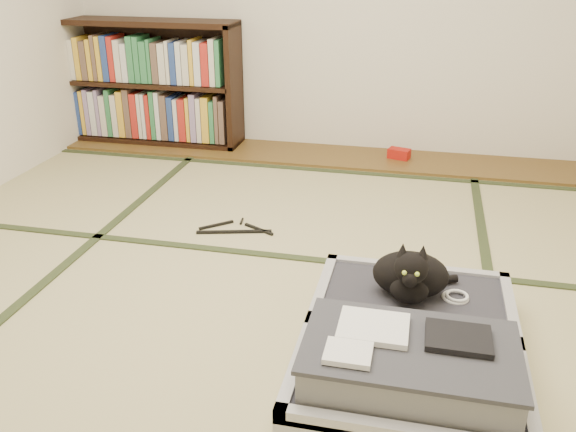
# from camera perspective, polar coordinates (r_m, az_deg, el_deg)

# --- Properties ---
(floor) EXTENTS (4.50, 4.50, 0.00)m
(floor) POSITION_cam_1_polar(r_m,az_deg,el_deg) (2.71, -2.70, -7.69)
(floor) COLOR #C2B981
(floor) RESTS_ON ground
(wood_strip) EXTENTS (4.00, 0.50, 0.02)m
(wood_strip) POSITION_cam_1_polar(r_m,az_deg,el_deg) (4.49, 4.06, 5.61)
(wood_strip) COLOR brown
(wood_strip) RESTS_ON ground
(red_item) EXTENTS (0.17, 0.13, 0.07)m
(red_item) POSITION_cam_1_polar(r_m,az_deg,el_deg) (4.47, 10.35, 5.77)
(red_item) COLOR #AC160D
(red_item) RESTS_ON wood_strip
(tatami_borders) EXTENTS (4.00, 4.50, 0.01)m
(tatami_borders) POSITION_cam_1_polar(r_m,az_deg,el_deg) (3.13, -0.31, -2.99)
(tatami_borders) COLOR #2D381E
(tatami_borders) RESTS_ON ground
(bookcase) EXTENTS (1.40, 0.32, 0.92)m
(bookcase) POSITION_cam_1_polar(r_m,az_deg,el_deg) (4.86, -12.87, 11.87)
(bookcase) COLOR black
(bookcase) RESTS_ON wood_strip
(suitcase) EXTENTS (0.77, 1.03, 0.30)m
(suitcase) POSITION_cam_1_polar(r_m,az_deg,el_deg) (2.25, 11.29, -12.26)
(suitcase) COLOR #B4B4B9
(suitcase) RESTS_ON floor
(cat) EXTENTS (0.34, 0.34, 0.28)m
(cat) POSITION_cam_1_polar(r_m,az_deg,el_deg) (2.42, 11.42, -5.47)
(cat) COLOR black
(cat) RESTS_ON suitcase
(cable_coil) EXTENTS (0.11, 0.11, 0.03)m
(cable_coil) POSITION_cam_1_polar(r_m,az_deg,el_deg) (2.50, 15.44, -7.30)
(cable_coil) COLOR white
(cable_coil) RESTS_ON suitcase
(hanger) EXTENTS (0.42, 0.24, 0.01)m
(hanger) POSITION_cam_1_polar(r_m,az_deg,el_deg) (3.33, -4.90, -1.24)
(hanger) COLOR black
(hanger) RESTS_ON floor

